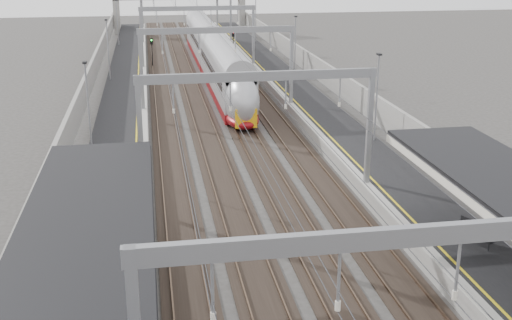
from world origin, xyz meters
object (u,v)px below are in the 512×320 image
object	(u,v)px
signal_green	(152,47)
train	(214,59)
bench	(477,231)
overbridge	(180,0)

from	to	relation	value
signal_green	train	bearing A→B (deg)	-50.62
train	signal_green	size ratio (longest dim) A/B	14.21
train	signal_green	bearing A→B (deg)	129.38
train	signal_green	distance (m)	10.57
train	bench	distance (m)	46.26
bench	signal_green	bearing A→B (deg)	104.33
overbridge	train	bearing A→B (deg)	-87.90
overbridge	train	xyz separation A→B (m)	(1.50, -40.84, -3.21)
signal_green	overbridge	bearing A→B (deg)	80.96
signal_green	bench	bearing A→B (deg)	-75.67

